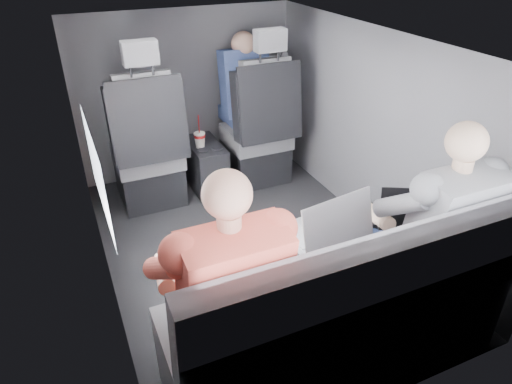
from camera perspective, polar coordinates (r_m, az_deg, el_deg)
name	(u,v)px	position (r m, az deg, el deg)	size (l,w,h in m)	color
floor	(250,247)	(3.09, -0.82, -6.89)	(2.60, 2.60, 0.00)	black
ceiling	(248,41)	(2.52, -1.05, 18.40)	(2.60, 2.60, 0.00)	#B2B2AD
panel_left	(93,187)	(2.57, -19.71, 0.65)	(0.02, 2.60, 1.35)	#56565B
panel_right	(372,133)	(3.17, 14.30, 7.18)	(0.02, 2.60, 1.35)	#56565B
panel_front	(187,94)	(3.89, -8.68, 11.99)	(1.80, 0.02, 1.35)	#56565B
panel_back	(386,294)	(1.81, 15.90, -12.15)	(1.80, 0.02, 1.35)	#56565B
side_window	(97,172)	(2.20, -19.28, 2.36)	(0.02, 0.75, 0.42)	white
seatbelt	(269,95)	(3.44, 1.60, 12.09)	(0.05, 0.01, 0.65)	black
front_seat_left	(149,156)	(3.48, -13.29, 4.41)	(0.52, 0.58, 1.26)	black
front_seat_right	(259,136)	(3.72, 0.38, 6.97)	(0.52, 0.58, 1.26)	black
center_console	(206,167)	(3.69, -6.26, 3.18)	(0.24, 0.48, 0.41)	black
rear_bench	(341,321)	(2.19, 10.61, -15.60)	(1.60, 0.57, 0.92)	#57575C
soda_cup	(200,139)	(3.53, -7.04, 6.55)	(0.09, 0.09, 0.26)	white
laptop_white	(213,259)	(1.98, -5.39, -8.39)	(0.34, 0.32, 0.25)	silver
laptop_silver	(325,229)	(2.17, 8.61, -4.63)	(0.42, 0.40, 0.27)	#BBBBC0
laptop_black	(399,213)	(2.38, 17.42, -2.56)	(0.38, 0.40, 0.23)	black
passenger_rear_left	(222,289)	(1.86, -4.31, -12.04)	(0.48, 0.61, 1.20)	#313136
passenger_rear_right	(426,229)	(2.33, 20.48, -4.31)	(0.48, 0.61, 1.20)	navy
passenger_front_right	(244,86)	(3.82, -1.52, 13.06)	(0.38, 0.38, 0.74)	navy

